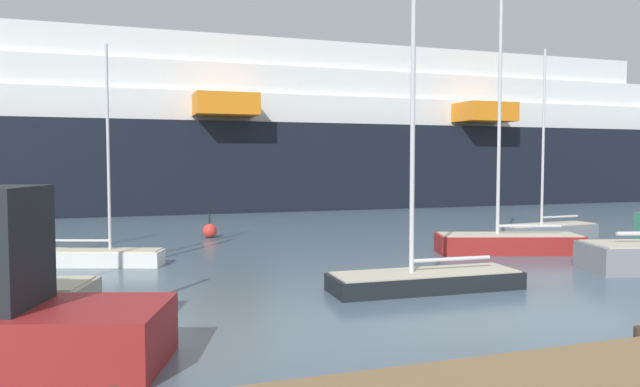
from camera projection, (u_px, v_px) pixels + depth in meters
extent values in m
plane|color=slate|center=(519.00, 320.00, 13.45)|extent=(600.00, 600.00, 0.00)
cube|color=white|center=(101.00, 258.00, 20.29)|extent=(4.31, 2.35, 0.53)
cube|color=beige|center=(100.00, 250.00, 20.27)|extent=(4.12, 2.21, 0.04)
cylinder|color=silver|center=(108.00, 148.00, 20.07)|extent=(0.10, 0.10, 7.03)
cylinder|color=silver|center=(83.00, 240.00, 20.26)|extent=(1.81, 0.70, 0.08)
cube|color=black|center=(425.00, 281.00, 16.54)|extent=(5.52, 1.80, 0.48)
cube|color=beige|center=(426.00, 272.00, 16.52)|extent=(5.30, 1.67, 0.04)
cylinder|color=silver|center=(413.00, 124.00, 16.17)|extent=(0.13, 0.13, 8.29)
cylinder|color=silver|center=(451.00, 259.00, 16.73)|extent=(2.46, 0.19, 0.10)
cube|color=gray|center=(548.00, 231.00, 27.64)|extent=(4.99, 1.72, 0.61)
cube|color=beige|center=(548.00, 224.00, 27.62)|extent=(4.78, 1.60, 0.04)
cylinder|color=silver|center=(543.00, 138.00, 27.24)|extent=(0.12, 0.12, 8.11)
cylinder|color=silver|center=(560.00, 217.00, 27.87)|extent=(2.21, 0.24, 0.09)
cube|color=maroon|center=(508.00, 244.00, 23.10)|extent=(5.76, 3.23, 0.71)
cube|color=beige|center=(509.00, 234.00, 23.08)|extent=(5.51, 3.04, 0.04)
cylinder|color=silver|center=(500.00, 108.00, 22.80)|extent=(0.13, 0.13, 9.89)
cylinder|color=silver|center=(529.00, 226.00, 23.07)|extent=(2.41, 0.87, 0.11)
sphere|color=red|center=(210.00, 231.00, 27.60)|extent=(0.66, 0.66, 0.66)
cylinder|color=black|center=(210.00, 212.00, 27.56)|extent=(0.06, 0.06, 1.09)
cube|color=black|center=(74.00, 167.00, 44.19)|extent=(114.37, 16.45, 6.29)
cube|color=white|center=(73.00, 111.00, 43.95)|extent=(105.22, 14.49, 2.06)
cube|color=white|center=(72.00, 83.00, 43.84)|extent=(98.90, 13.62, 2.06)
cube|color=white|center=(72.00, 55.00, 43.72)|extent=(92.59, 12.75, 2.06)
cube|color=orange|center=(225.00, 105.00, 39.22)|extent=(4.13, 3.22, 1.44)
cube|color=orange|center=(484.00, 112.00, 45.53)|extent=(4.13, 3.22, 1.44)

